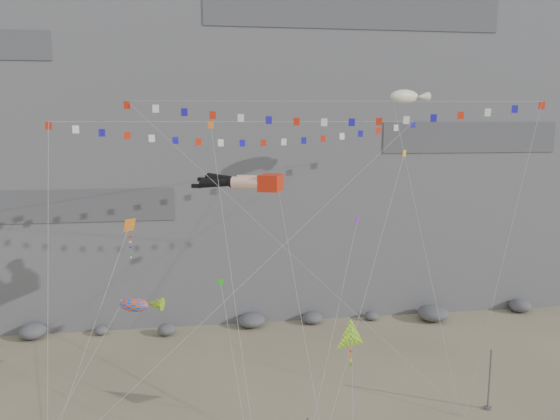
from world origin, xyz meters
The scene contains 14 objects.
cliff centered at (0.00, 32.00, 25.00)m, with size 80.00×28.00×50.00m, color slate.
talus_boulders centered at (0.00, 17.00, 0.60)m, with size 60.00×3.00×1.20m, color #59595D, non-canonical shape.
anchor_pole_right centered at (14.62, -0.61, 2.15)m, with size 0.12×0.12×4.29m, color slate.
legs_kite centered at (-1.23, 6.67, 15.18)m, with size 7.25×16.70×20.42m.
flag_banner_upper centered at (-0.38, 10.48, 19.52)m, with size 29.19×16.94×27.25m.
flag_banner_lower centered at (5.25, 5.40, 20.95)m, with size 29.55×8.28×23.56m.
harlequin_kite centered at (-9.37, 3.90, 12.68)m, with size 5.41×9.43×15.84m.
fish_windsock centered at (-8.76, -0.40, 8.59)m, with size 7.62×4.35×10.90m.
delta_kite centered at (4.15, -2.91, 6.75)m, with size 2.31×5.06×8.56m.
blimp_windsock centered at (12.35, 11.10, 21.54)m, with size 4.11×13.64×24.81m.
small_kite_a centered at (-3.68, 8.27, 18.84)m, with size 2.58×14.56×23.84m.
small_kite_b centered at (6.47, 4.36, 12.30)m, with size 6.27×9.96×16.49m.
small_kite_c centered at (-3.38, 2.37, 8.71)m, with size 1.87×10.26×13.20m.
small_kite_d centered at (10.46, 6.10, 16.82)m, with size 9.99×12.95×23.05m.
Camera 1 is at (-4.68, -32.95, 19.61)m, focal length 35.00 mm.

